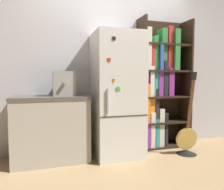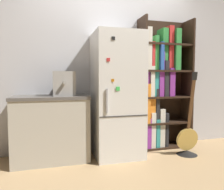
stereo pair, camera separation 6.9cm
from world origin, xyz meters
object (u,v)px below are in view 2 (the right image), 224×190
object	(u,v)px
bookshelf	(159,85)
guitar	(187,143)
refrigerator	(117,95)
espresso_machine	(64,84)

from	to	relation	value
bookshelf	guitar	distance (m)	0.96
refrigerator	guitar	world-z (taller)	refrigerator
bookshelf	espresso_machine	distance (m)	1.48
refrigerator	bookshelf	world-z (taller)	bookshelf
espresso_machine	refrigerator	bearing A→B (deg)	-1.03
refrigerator	guitar	distance (m)	1.22
espresso_machine	bookshelf	bearing A→B (deg)	6.37
refrigerator	espresso_machine	size ratio (longest dim) A/B	4.84
bookshelf	espresso_machine	world-z (taller)	bookshelf
refrigerator	bookshelf	bearing A→B (deg)	13.32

